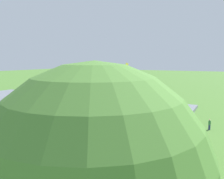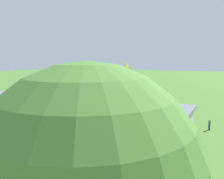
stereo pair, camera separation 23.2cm
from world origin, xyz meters
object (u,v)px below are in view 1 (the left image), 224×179
Objects in this scene: car_green at (12,106)px; person_near_hangar_door at (73,109)px; hangar at (62,123)px; car_white at (33,109)px; person_at_fence_line at (209,125)px; biplane at (119,72)px; tree_near_perimeter_road at (95,178)px.

person_near_hangar_door reaches higher than car_green.
car_white is at bearing -33.39° from hangar.
car_white is at bearing 7.47° from person_at_fence_line.
biplane reaches higher than car_green.
hangar is 19.44× the size of person_near_hangar_door.
car_white is (18.04, -11.89, -2.08)m from hangar.
biplane is at bearing -146.34° from car_green.
hangar is 27.78m from car_green.
person_near_hangar_door is (5.79, 10.18, -7.63)m from biplane.
person_near_hangar_door is at bearing 60.36° from biplane.
car_green is 15.13m from person_near_hangar_door.
car_green is 0.41× the size of tree_near_perimeter_road.
car_white is 2.44× the size of person_near_hangar_door.
person_at_fence_line is at bearing -172.53° from car_white.
car_white reaches higher than car_green.
hangar is 2.91× the size of tree_near_perimeter_road.
tree_near_perimeter_road is (-26.96, 33.65, 7.07)m from person_near_hangar_door.
tree_near_perimeter_road is (-21.17, 43.83, -0.56)m from biplane.
hangar is at bearing -47.27° from tree_near_perimeter_road.
biplane reaches higher than person_near_hangar_door.
tree_near_perimeter_road is (-34.78, 30.02, 7.03)m from car_white.
tree_near_perimeter_road is (-41.68, 30.16, 7.08)m from car_green.
car_green is (24.94, -12.04, -2.13)m from hangar.
car_green is 41.82m from person_at_fence_line.
hangar is 25.17m from tree_near_perimeter_road.
person_near_hangar_door is (-7.83, -3.63, -0.04)m from car_white.
person_at_fence_line is at bearing -173.96° from car_green.
biplane is 2.06× the size of car_green.
car_white is 0.37× the size of tree_near_perimeter_road.
hangar is 7.04× the size of car_green.
person_near_hangar_door is at bearing -56.65° from hangar.
hangar is 3.42× the size of biplane.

